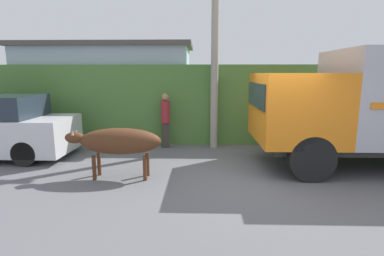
% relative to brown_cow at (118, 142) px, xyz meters
% --- Properties ---
extents(ground_plane, '(60.00, 60.00, 0.00)m').
position_rel_brown_cow_xyz_m(ground_plane, '(3.24, 0.02, -0.86)').
color(ground_plane, slate).
extents(hillside_embankment, '(32.00, 6.58, 2.68)m').
position_rel_brown_cow_xyz_m(hillside_embankment, '(3.24, 6.60, 0.48)').
color(hillside_embankment, '#4C7A38').
rests_on(hillside_embankment, ground_plane).
extents(building_backdrop, '(6.40, 2.70, 3.47)m').
position_rel_brown_cow_xyz_m(building_backdrop, '(-1.65, 4.75, 0.89)').
color(building_backdrop, '#99ADB7').
rests_on(building_backdrop, ground_plane).
extents(brown_cow, '(2.21, 0.61, 1.18)m').
position_rel_brown_cow_xyz_m(brown_cow, '(0.00, 0.00, 0.00)').
color(brown_cow, '#512D19').
rests_on(brown_cow, ground_plane).
extents(pedestrian_on_hill, '(0.34, 0.34, 1.76)m').
position_rel_brown_cow_xyz_m(pedestrian_on_hill, '(0.75, 2.91, 0.14)').
color(pedestrian_on_hill, '#38332D').
rests_on(pedestrian_on_hill, ground_plane).
extents(utility_pole, '(0.90, 0.24, 5.99)m').
position_rel_brown_cow_xyz_m(utility_pole, '(2.31, 3.01, 2.24)').
color(utility_pole, '#9E998E').
rests_on(utility_pole, ground_plane).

